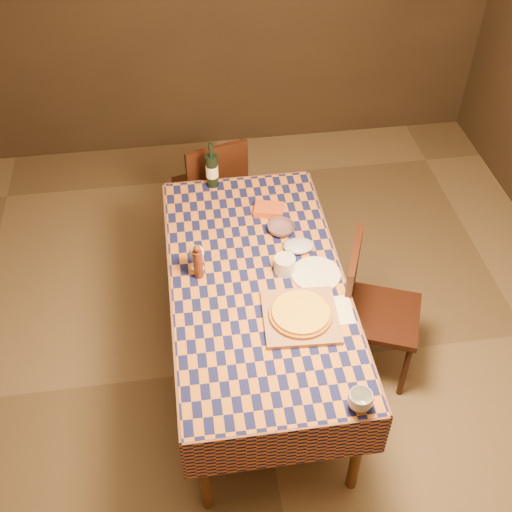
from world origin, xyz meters
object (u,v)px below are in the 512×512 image
(bowl, at_px, (281,229))
(wine_bottle, at_px, (212,170))
(pizza, at_px, (301,313))
(white_plate, at_px, (316,274))
(cutting_board, at_px, (300,317))
(chair_right, at_px, (369,304))
(dining_table, at_px, (257,290))
(chair_far, at_px, (213,188))

(bowl, height_order, wine_bottle, wine_bottle)
(pizza, height_order, white_plate, pizza)
(wine_bottle, bearing_deg, pizza, -73.97)
(cutting_board, relative_size, white_plate, 1.41)
(wine_bottle, relative_size, chair_right, 0.33)
(dining_table, bearing_deg, pizza, -59.42)
(pizza, bearing_deg, chair_right, 28.91)
(pizza, bearing_deg, bowl, 88.72)
(bowl, distance_m, white_plate, 0.40)
(cutting_board, distance_m, chair_far, 1.51)
(chair_right, bearing_deg, dining_table, 175.87)
(wine_bottle, xyz_separation_m, chair_right, (0.79, -0.91, -0.36))
(white_plate, bearing_deg, wine_bottle, 118.53)
(dining_table, bearing_deg, chair_far, 96.94)
(white_plate, relative_size, chair_far, 0.29)
(white_plate, xyz_separation_m, chair_far, (-0.46, 1.17, -0.25))
(white_plate, bearing_deg, pizza, -116.22)
(bowl, relative_size, chair_far, 0.17)
(cutting_board, height_order, chair_far, chair_far)
(dining_table, relative_size, bowl, 11.64)
(cutting_board, xyz_separation_m, chair_right, (0.46, 0.25, -0.26))
(chair_far, bearing_deg, pizza, -77.70)
(wine_bottle, distance_m, chair_right, 1.26)
(white_plate, height_order, chair_right, chair_right)
(pizza, relative_size, bowl, 2.50)
(dining_table, distance_m, cutting_board, 0.36)
(dining_table, distance_m, chair_right, 0.66)
(bowl, distance_m, wine_bottle, 0.61)
(white_plate, distance_m, chair_right, 0.41)
(pizza, relative_size, wine_bottle, 1.29)
(chair_right, bearing_deg, white_plate, 173.77)
(bowl, distance_m, chair_right, 0.66)
(wine_bottle, bearing_deg, chair_right, -48.94)
(pizza, distance_m, chair_far, 1.51)
(bowl, bearing_deg, wine_bottle, 124.95)
(bowl, xyz_separation_m, white_plate, (0.13, -0.37, -0.02))
(cutting_board, xyz_separation_m, pizza, (0.00, 0.00, 0.03))
(cutting_board, distance_m, white_plate, 0.32)
(cutting_board, xyz_separation_m, wine_bottle, (-0.33, 1.16, 0.10))
(dining_table, bearing_deg, cutting_board, -59.42)
(bowl, relative_size, white_plate, 0.60)
(chair_right, bearing_deg, pizza, -151.09)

